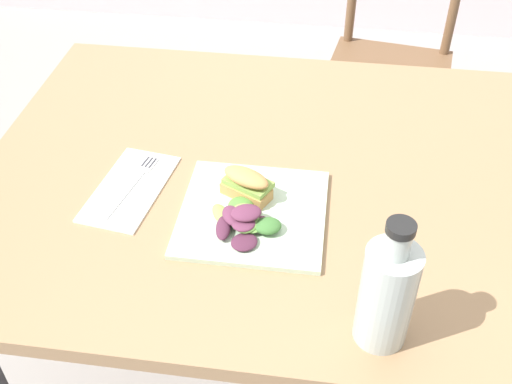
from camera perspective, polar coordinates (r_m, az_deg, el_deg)
The scene contains 9 objects.
ground_plane at distance 1.78m, azimuth 0.81°, elevation -16.24°, with size 8.57×8.57×0.00m, color gray.
dining_table at distance 1.28m, azimuth 3.35°, elevation -2.51°, with size 1.22×0.90×0.74m.
chair_wooden_far at distance 2.19m, azimuth 12.26°, elevation 11.37°, with size 0.46×0.46×0.87m.
plate_lunch at distance 1.10m, azimuth -0.29°, elevation -1.94°, with size 0.26×0.26×0.01m, color beige.
sandwich_half_front at distance 1.11m, azimuth -0.87°, elevation 0.78°, with size 0.10×0.09×0.06m.
salad_mixed_greens at distance 1.06m, azimuth -1.13°, elevation -2.49°, with size 0.14×0.14×0.04m.
napkin_folded at distance 1.18m, azimuth -11.55°, elevation 0.35°, with size 0.12×0.22×0.00m, color white.
fork_on_napkin at distance 1.19m, azimuth -11.17°, elevation 0.99°, with size 0.06×0.18×0.00m.
bottle_cold_brew at distance 0.89m, azimuth 11.90°, elevation -9.61°, with size 0.08×0.08×0.22m.
Camera 1 is at (0.11, -0.96, 1.49)m, focal length 43.34 mm.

